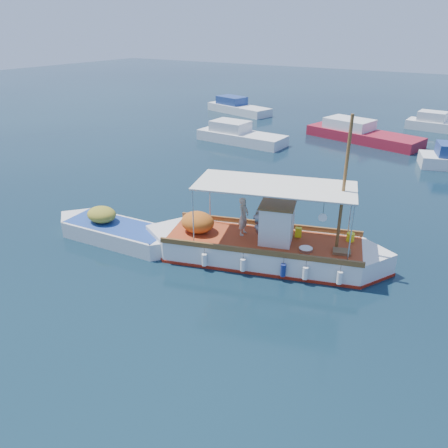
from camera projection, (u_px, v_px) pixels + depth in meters
The scene contains 7 objects.
ground at pixel (246, 261), 17.60m from camera, with size 160.00×160.00×0.00m, color black.
fishing_caique at pixel (262, 247), 17.53m from camera, with size 9.68×4.81×6.18m.
dinghy at pixel (117, 233), 19.19m from camera, with size 6.62×2.25×1.62m.
bg_boat_nw at pixel (239, 136), 34.82m from camera, with size 7.30×2.72×1.80m.
bg_boat_n at pixel (360, 134), 35.35m from camera, with size 9.57×4.90×1.80m.
bg_boat_far_w at pixel (237, 108), 46.20m from camera, with size 7.79×4.18×1.80m.
bg_boat_far_n at pixel (439, 125), 38.57m from camera, with size 5.79×2.40×1.80m.
Camera 1 is at (7.35, -13.49, 8.76)m, focal length 35.00 mm.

